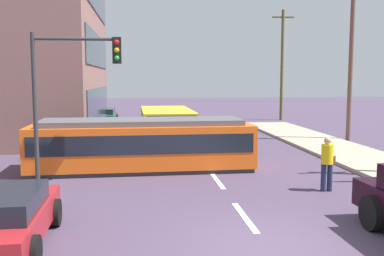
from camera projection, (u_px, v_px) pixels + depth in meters
ground_plane at (201, 159)px, 18.95m from camera, size 120.00×120.00×0.00m
lane_stripe_1 at (245, 217)px, 11.05m from camera, size 0.16×2.40×0.01m
lane_stripe_2 at (217, 180)px, 15.00m from camera, size 0.16×2.40×0.01m
lane_stripe_3 at (190, 145)px, 23.05m from camera, size 0.16×2.40×0.01m
lane_stripe_4 at (180, 131)px, 28.97m from camera, size 0.16×2.40×0.01m
streetcar_tram at (142, 144)px, 16.73m from camera, size 8.33×2.70×1.92m
city_bus at (167, 125)px, 22.87m from camera, size 2.63×6.02×1.86m
pedestrian_crossing at (327, 161)px, 13.51m from camera, size 0.50×0.36×1.67m
parked_sedan_mid at (72, 140)px, 20.32m from camera, size 1.99×4.49×1.19m
parked_sedan_far at (92, 125)px, 26.73m from camera, size 2.08×4.51×1.19m
parked_sedan_furthest at (104, 116)px, 33.43m from camera, size 2.02×4.18×1.19m
traffic_light_mast at (70, 79)px, 14.14m from camera, size 2.82×0.33×4.89m
utility_pole_mid at (351, 59)px, 24.07m from camera, size 1.80×0.24×8.61m
utility_pole_far at (282, 63)px, 36.37m from camera, size 1.80×0.24×8.98m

